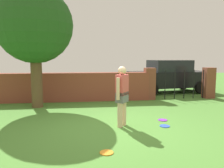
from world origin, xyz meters
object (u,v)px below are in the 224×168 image
frisbee_blue (165,126)px  frisbee_purple (163,120)px  person (122,93)px  frisbee_orange (107,153)px  car (169,76)px  tree (35,26)px

frisbee_blue → frisbee_purple: 0.60m
person → frisbee_purple: (1.29, 0.40, -0.89)m
frisbee_orange → car: bearing=60.8°
person → frisbee_orange: size_ratio=6.00×
person → car: size_ratio=0.37×
tree → frisbee_purple: tree is taller
frisbee_orange → frisbee_purple: size_ratio=1.00×
person → frisbee_purple: size_ratio=6.00×
tree → person: size_ratio=2.72×
person → car: (3.47, 5.56, -0.04)m
tree → frisbee_purple: 5.54m
tree → frisbee_orange: size_ratio=16.32×
tree → frisbee_orange: 5.73m
frisbee_orange → tree: bearing=116.5°
car → frisbee_purple: size_ratio=16.22×
frisbee_blue → frisbee_purple: size_ratio=1.00×
frisbee_orange → frisbee_purple: bearing=47.9°
car → frisbee_blue: (-2.32, -5.73, -0.85)m
frisbee_orange → person: bearing=70.9°
car → frisbee_blue: bearing=-119.2°
person → car: car is taller
car → frisbee_orange: (-4.05, -7.23, -0.85)m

